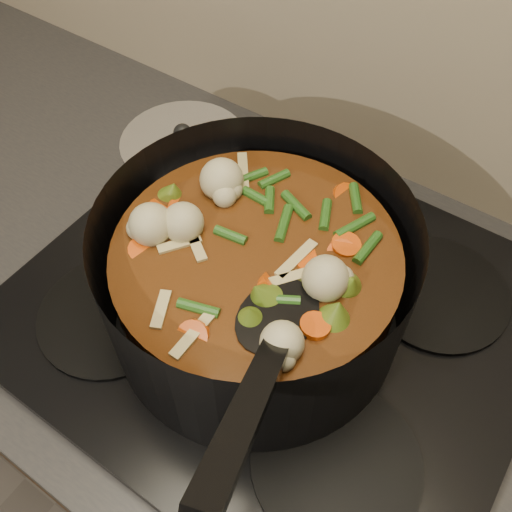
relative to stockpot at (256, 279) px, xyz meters
The scene contains 4 objects.
counter 0.55m from the stockpot, 70.00° to the left, with size 2.64×0.64×0.91m.
stovetop 0.09m from the stockpot, 70.00° to the left, with size 0.62×0.54×0.03m.
stockpot is the anchor object (origin of this frame).
saucepan 0.22m from the stockpot, 149.87° to the left, with size 0.17×0.17×0.14m.
Camera 1 is at (0.20, 1.59, 1.53)m, focal length 40.00 mm.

